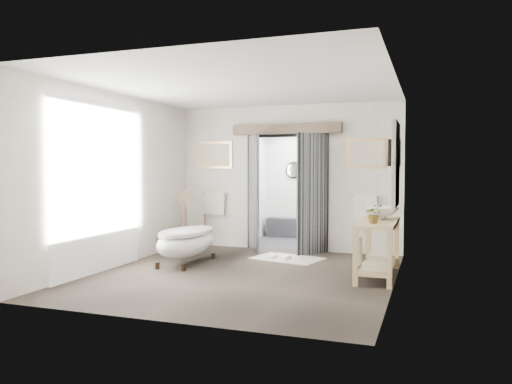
{
  "coord_description": "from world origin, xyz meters",
  "views": [
    {
      "loc": [
        2.72,
        -7.13,
        1.64
      ],
      "look_at": [
        0.0,
        0.6,
        1.25
      ],
      "focal_mm": 35.0,
      "sensor_mm": 36.0,
      "label": 1
    }
  ],
  "objects_px": {
    "clawfoot_tub": "(186,241)",
    "basin": "(381,213)",
    "rug": "(288,258)",
    "vanity": "(376,244)"
  },
  "relations": [
    {
      "from": "clawfoot_tub",
      "to": "basin",
      "type": "relative_size",
      "value": 2.87
    },
    {
      "from": "clawfoot_tub",
      "to": "basin",
      "type": "xyz_separation_m",
      "value": [
        3.22,
        0.3,
        0.56
      ]
    },
    {
      "from": "clawfoot_tub",
      "to": "rug",
      "type": "height_order",
      "value": "clawfoot_tub"
    },
    {
      "from": "clawfoot_tub",
      "to": "basin",
      "type": "height_order",
      "value": "basin"
    },
    {
      "from": "clawfoot_tub",
      "to": "vanity",
      "type": "xyz_separation_m",
      "value": [
        3.18,
        0.03,
        0.12
      ]
    },
    {
      "from": "vanity",
      "to": "rug",
      "type": "distance_m",
      "value": 2.0
    },
    {
      "from": "clawfoot_tub",
      "to": "rug",
      "type": "xyz_separation_m",
      "value": [
        1.51,
        1.02,
        -0.38
      ]
    },
    {
      "from": "clawfoot_tub",
      "to": "rug",
      "type": "distance_m",
      "value": 1.87
    },
    {
      "from": "rug",
      "to": "clawfoot_tub",
      "type": "bearing_deg",
      "value": -146.0
    },
    {
      "from": "rug",
      "to": "vanity",
      "type": "bearing_deg",
      "value": -30.84
    }
  ]
}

